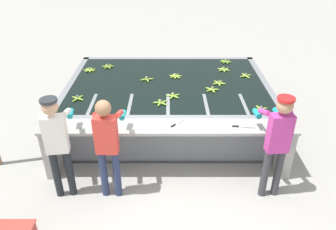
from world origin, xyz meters
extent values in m
plane|color=#A3A099|center=(0.00, 0.00, 0.00)|extent=(80.00, 80.00, 0.00)
cube|color=gray|center=(0.00, 1.91, 0.03)|extent=(4.05, 2.93, 0.06)
cube|color=gray|center=(0.00, 0.51, 0.46)|extent=(4.05, 0.12, 0.92)
cube|color=gray|center=(0.00, 3.32, 0.46)|extent=(4.05, 0.12, 0.92)
cube|color=gray|center=(-1.96, 1.91, 0.46)|extent=(0.12, 2.93, 0.92)
cube|color=gray|center=(1.96, 1.91, 0.46)|extent=(0.12, 2.93, 0.92)
cube|color=black|center=(0.00, 1.91, 0.49)|extent=(3.81, 2.69, 0.85)
cube|color=gray|center=(-1.35, 0.97, 0.46)|extent=(0.06, 0.80, 0.92)
cube|color=gray|center=(-0.67, 0.97, 0.46)|extent=(0.06, 0.80, 0.92)
cube|color=gray|center=(0.00, 0.97, 0.46)|extent=(0.06, 0.80, 0.92)
cube|color=gray|center=(0.67, 0.97, 0.46)|extent=(0.06, 0.80, 0.92)
cube|color=gray|center=(1.35, 0.97, 0.46)|extent=(0.06, 0.80, 0.92)
cube|color=#9E9E99|center=(0.00, 0.23, 0.90)|extent=(4.05, 0.45, 0.05)
cube|color=#9E9E99|center=(-1.92, 0.23, 0.44)|extent=(0.16, 0.41, 0.87)
cube|color=#9E9E99|center=(1.92, 0.23, 0.44)|extent=(0.16, 0.41, 0.87)
cylinder|color=#1E2328|center=(-1.68, -0.33, 0.41)|extent=(0.11, 0.11, 0.82)
cylinder|color=#1E2328|center=(-1.48, -0.30, 0.41)|extent=(0.11, 0.11, 0.82)
cube|color=white|center=(-1.58, -0.31, 1.12)|extent=(0.34, 0.21, 0.58)
sphere|color=tan|center=(-1.58, -0.31, 1.55)|extent=(0.22, 0.22, 0.22)
cylinder|color=#282D33|center=(-1.58, -0.31, 1.65)|extent=(0.23, 0.23, 0.04)
cylinder|color=white|center=(-1.78, -0.09, 1.32)|extent=(0.12, 0.32, 0.18)
cylinder|color=#1EA3AD|center=(-1.81, 0.16, 1.16)|extent=(0.11, 0.21, 0.08)
cylinder|color=white|center=(-1.46, -0.04, 1.32)|extent=(0.12, 0.32, 0.18)
cylinder|color=#1EA3AD|center=(-1.50, 0.20, 1.16)|extent=(0.11, 0.21, 0.08)
cylinder|color=navy|center=(-0.97, -0.31, 0.41)|extent=(0.11, 0.11, 0.82)
cylinder|color=navy|center=(-0.77, -0.32, 0.41)|extent=(0.11, 0.11, 0.82)
cube|color=#DB3D33|center=(-0.87, -0.32, 1.10)|extent=(0.33, 0.18, 0.58)
sphere|color=#9E704C|center=(-0.87, -0.32, 1.53)|extent=(0.22, 0.22, 0.22)
cylinder|color=#DB3D33|center=(-1.02, -0.06, 1.31)|extent=(0.09, 0.31, 0.18)
cylinder|color=#1EA3AD|center=(-1.01, 0.19, 1.14)|extent=(0.09, 0.20, 0.08)
cylinder|color=#DB3D33|center=(-0.70, -0.07, 1.31)|extent=(0.09, 0.31, 0.18)
cylinder|color=#1EA3AD|center=(-0.69, 0.18, 1.14)|extent=(0.09, 0.20, 0.08)
cylinder|color=#38383D|center=(1.46, -0.32, 0.42)|extent=(0.11, 0.11, 0.83)
cylinder|color=#38383D|center=(1.66, -0.30, 0.42)|extent=(0.11, 0.11, 0.83)
cube|color=#BC388E|center=(1.56, -0.31, 1.13)|extent=(0.34, 0.20, 0.59)
sphere|color=tan|center=(1.56, -0.31, 1.57)|extent=(0.23, 0.23, 0.23)
cylinder|color=red|center=(1.56, -0.31, 1.67)|extent=(0.24, 0.24, 0.04)
cylinder|color=#BC388E|center=(1.38, -0.08, 1.34)|extent=(0.11, 0.32, 0.18)
cylinder|color=teal|center=(1.35, 0.17, 1.18)|extent=(0.10, 0.21, 0.08)
cylinder|color=#BC388E|center=(1.70, -0.05, 1.34)|extent=(0.11, 0.32, 0.18)
cylinder|color=teal|center=(1.67, 0.20, 1.18)|extent=(0.10, 0.21, 0.08)
ellipsoid|color=#8CB738|center=(-0.48, 2.01, 0.93)|extent=(0.17, 0.08, 0.04)
ellipsoid|color=#8CB738|center=(-0.42, 1.97, 0.93)|extent=(0.08, 0.17, 0.04)
ellipsoid|color=#8CB738|center=(-0.38, 2.03, 0.93)|extent=(0.17, 0.08, 0.04)
ellipsoid|color=#8CB738|center=(-0.45, 2.07, 0.93)|extent=(0.08, 0.17, 0.04)
cylinder|color=tan|center=(-0.43, 2.02, 0.97)|extent=(0.03, 0.03, 0.04)
ellipsoid|color=#9EC642|center=(1.02, 1.78, 0.93)|extent=(0.04, 0.17, 0.04)
ellipsoid|color=#9EC642|center=(1.07, 1.82, 0.93)|extent=(0.17, 0.08, 0.04)
ellipsoid|color=#9EC642|center=(1.05, 1.88, 0.93)|extent=(0.13, 0.16, 0.04)
ellipsoid|color=#9EC642|center=(0.99, 1.88, 0.93)|extent=(0.13, 0.16, 0.04)
ellipsoid|color=#9EC642|center=(0.97, 1.81, 0.93)|extent=(0.17, 0.09, 0.04)
cylinder|color=tan|center=(1.02, 1.83, 0.97)|extent=(0.03, 0.03, 0.04)
ellipsoid|color=#93BC3D|center=(-1.70, 2.47, 0.93)|extent=(0.08, 0.17, 0.04)
ellipsoid|color=#93BC3D|center=(-1.66, 2.50, 0.93)|extent=(0.17, 0.10, 0.04)
ellipsoid|color=#93BC3D|center=(-1.67, 2.55, 0.93)|extent=(0.17, 0.11, 0.04)
ellipsoid|color=#93BC3D|center=(-1.70, 2.58, 0.93)|extent=(0.07, 0.17, 0.04)
ellipsoid|color=#93BC3D|center=(-1.75, 2.57, 0.93)|extent=(0.14, 0.15, 0.04)
ellipsoid|color=#93BC3D|center=(-1.77, 2.52, 0.93)|extent=(0.17, 0.04, 0.04)
ellipsoid|color=#93BC3D|center=(-1.75, 2.48, 0.93)|extent=(0.13, 0.16, 0.04)
cylinder|color=tan|center=(-1.71, 2.52, 0.97)|extent=(0.03, 0.03, 0.04)
ellipsoid|color=#8CB738|center=(-1.67, 1.10, 0.93)|extent=(0.11, 0.17, 0.04)
ellipsoid|color=#8CB738|center=(-1.59, 1.12, 0.93)|extent=(0.17, 0.11, 0.04)
ellipsoid|color=#8CB738|center=(-1.62, 1.20, 0.93)|extent=(0.11, 0.17, 0.04)
ellipsoid|color=#8CB738|center=(-1.69, 1.18, 0.93)|extent=(0.17, 0.11, 0.04)
cylinder|color=tan|center=(-1.64, 1.15, 0.97)|extent=(0.03, 0.03, 0.04)
ellipsoid|color=#7FAD33|center=(-1.37, 2.69, 0.93)|extent=(0.11, 0.17, 0.04)
ellipsoid|color=#7FAD33|center=(-1.32, 2.69, 0.93)|extent=(0.12, 0.16, 0.04)
ellipsoid|color=#7FAD33|center=(-1.29, 2.74, 0.93)|extent=(0.17, 0.04, 0.04)
ellipsoid|color=#7FAD33|center=(-1.32, 2.79, 0.93)|extent=(0.11, 0.17, 0.04)
ellipsoid|color=#7FAD33|center=(-1.38, 2.78, 0.93)|extent=(0.12, 0.16, 0.04)
ellipsoid|color=#7FAD33|center=(-1.40, 2.73, 0.93)|extent=(0.17, 0.04, 0.04)
cylinder|color=tan|center=(-1.35, 2.74, 0.97)|extent=(0.03, 0.03, 0.04)
ellipsoid|color=#93BC3D|center=(0.15, 2.13, 0.93)|extent=(0.05, 0.17, 0.04)
ellipsoid|color=#93BC3D|center=(0.19, 2.14, 0.93)|extent=(0.15, 0.14, 0.04)
ellipsoid|color=#93BC3D|center=(0.21, 2.19, 0.93)|extent=(0.17, 0.06, 0.04)
ellipsoid|color=#93BC3D|center=(0.18, 2.23, 0.93)|extent=(0.12, 0.16, 0.04)
ellipsoid|color=#93BC3D|center=(0.14, 2.23, 0.93)|extent=(0.09, 0.17, 0.04)
ellipsoid|color=#93BC3D|center=(0.10, 2.20, 0.93)|extent=(0.17, 0.09, 0.04)
ellipsoid|color=#93BC3D|center=(0.11, 2.15, 0.93)|extent=(0.16, 0.12, 0.04)
cylinder|color=tan|center=(0.15, 2.18, 0.97)|extent=(0.03, 0.03, 0.04)
ellipsoid|color=#8CB738|center=(1.57, 0.79, 0.93)|extent=(0.09, 0.17, 0.04)
ellipsoid|color=#8CB738|center=(1.53, 0.72, 0.93)|extent=(0.17, 0.09, 0.04)
ellipsoid|color=#8CB738|center=(1.61, 0.69, 0.93)|extent=(0.09, 0.17, 0.04)
ellipsoid|color=#8CB738|center=(1.64, 0.76, 0.93)|extent=(0.17, 0.09, 0.04)
cylinder|color=tan|center=(1.59, 0.74, 0.97)|extent=(0.03, 0.03, 0.04)
ellipsoid|color=#75A333|center=(1.38, 3.08, 0.93)|extent=(0.16, 0.12, 0.04)
ellipsoid|color=#75A333|center=(1.34, 3.10, 0.93)|extent=(0.06, 0.17, 0.04)
ellipsoid|color=#75A333|center=(1.30, 3.09, 0.93)|extent=(0.14, 0.15, 0.04)
ellipsoid|color=#75A333|center=(1.28, 3.04, 0.93)|extent=(0.17, 0.05, 0.04)
ellipsoid|color=#75A333|center=(1.31, 3.00, 0.93)|extent=(0.12, 0.16, 0.04)
ellipsoid|color=#75A333|center=(1.35, 2.99, 0.93)|extent=(0.09, 0.17, 0.04)
ellipsoid|color=#75A333|center=(1.39, 3.03, 0.93)|extent=(0.17, 0.09, 0.04)
cylinder|color=tan|center=(1.34, 3.05, 0.97)|extent=(0.03, 0.03, 0.04)
ellipsoid|color=#7FAD33|center=(-0.19, 0.99, 0.93)|extent=(0.17, 0.04, 0.04)
ellipsoid|color=#7FAD33|center=(-0.15, 0.93, 0.93)|extent=(0.09, 0.17, 0.04)
ellipsoid|color=#7FAD33|center=(-0.09, 0.95, 0.93)|extent=(0.16, 0.13, 0.04)
ellipsoid|color=#7FAD33|center=(-0.09, 1.01, 0.93)|extent=(0.16, 0.12, 0.04)
ellipsoid|color=#7FAD33|center=(-0.15, 1.04, 0.93)|extent=(0.08, 0.17, 0.04)
cylinder|color=tan|center=(-0.13, 0.98, 0.97)|extent=(0.03, 0.03, 0.04)
ellipsoid|color=#9EC642|center=(1.58, 2.18, 0.93)|extent=(0.17, 0.10, 0.04)
ellipsoid|color=#9EC642|center=(1.66, 2.16, 0.93)|extent=(0.10, 0.17, 0.04)
ellipsoid|color=#9EC642|center=(1.68, 2.23, 0.93)|extent=(0.17, 0.10, 0.04)
ellipsoid|color=#9EC642|center=(1.61, 2.26, 0.93)|extent=(0.10, 0.17, 0.04)
cylinder|color=tan|center=(1.63, 2.21, 0.97)|extent=(0.03, 0.03, 0.04)
ellipsoid|color=#93BC3D|center=(0.90, 1.53, 0.93)|extent=(0.17, 0.04, 0.04)
ellipsoid|color=#93BC3D|center=(0.86, 1.58, 0.93)|extent=(0.09, 0.17, 0.04)
ellipsoid|color=#93BC3D|center=(0.80, 1.56, 0.93)|extent=(0.16, 0.13, 0.04)
ellipsoid|color=#93BC3D|center=(0.80, 1.50, 0.93)|extent=(0.16, 0.13, 0.04)
ellipsoid|color=#93BC3D|center=(0.86, 1.48, 0.93)|extent=(0.08, 0.17, 0.04)
cylinder|color=tan|center=(0.84, 1.53, 0.97)|extent=(0.03, 0.03, 0.04)
ellipsoid|color=#9EC642|center=(1.27, 2.53, 0.93)|extent=(0.17, 0.11, 0.04)
ellipsoid|color=#9EC642|center=(1.26, 2.58, 0.93)|extent=(0.16, 0.12, 0.04)
ellipsoid|color=#9EC642|center=(1.22, 2.61, 0.93)|extent=(0.04, 0.17, 0.04)
ellipsoid|color=#9EC642|center=(1.17, 2.58, 0.93)|extent=(0.17, 0.11, 0.04)
ellipsoid|color=#9EC642|center=(1.17, 2.52, 0.93)|extent=(0.16, 0.12, 0.04)
ellipsoid|color=#9EC642|center=(1.22, 2.50, 0.93)|extent=(0.04, 0.17, 0.04)
cylinder|color=tan|center=(1.22, 2.55, 0.97)|extent=(0.03, 0.03, 0.04)
ellipsoid|color=#8CB738|center=(0.04, 1.27, 0.93)|extent=(0.17, 0.06, 0.04)
ellipsoid|color=#8CB738|center=(0.07, 1.21, 0.93)|extent=(0.11, 0.17, 0.04)
ellipsoid|color=#8CB738|center=(0.14, 1.22, 0.93)|extent=(0.15, 0.14, 0.04)
ellipsoid|color=#8CB738|center=(0.15, 1.29, 0.93)|extent=(0.17, 0.11, 0.04)
ellipsoid|color=#8CB738|center=(0.09, 1.31, 0.93)|extent=(0.07, 0.17, 0.04)
cylinder|color=tan|center=(0.10, 1.26, 0.97)|extent=(0.03, 0.03, 0.04)
cube|color=silver|center=(1.26, 0.18, 0.93)|extent=(0.20, 0.05, 0.00)
cube|color=black|center=(1.06, 0.20, 0.93)|extent=(0.10, 0.03, 0.02)
cube|color=silver|center=(0.21, 0.38, 0.93)|extent=(0.15, 0.17, 0.00)
cube|color=black|center=(0.08, 0.22, 0.93)|extent=(0.08, 0.09, 0.02)
camera|label=1|loc=(0.00, -4.16, 3.62)|focal=35.00mm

